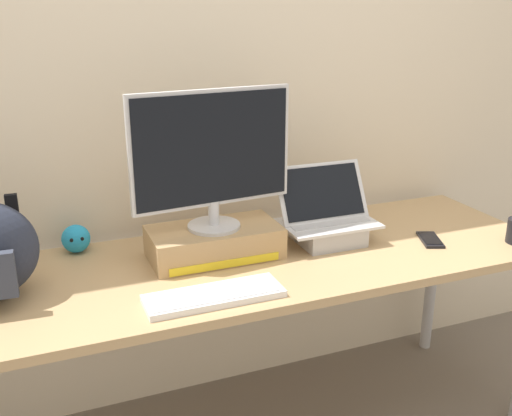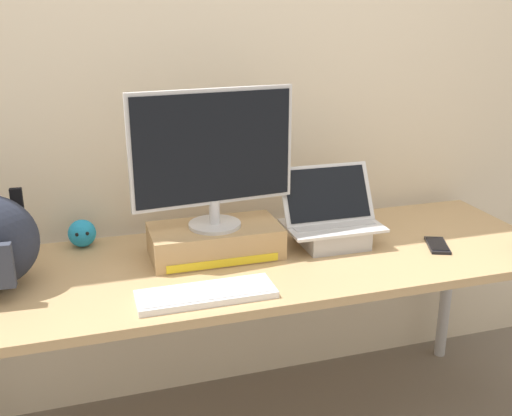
% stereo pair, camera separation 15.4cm
% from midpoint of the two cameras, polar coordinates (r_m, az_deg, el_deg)
% --- Properties ---
extents(back_wall, '(7.00, 0.10, 2.60)m').
position_cam_midpoint_polar(back_wall, '(2.28, -6.24, 12.54)').
color(back_wall, beige).
rests_on(back_wall, ground).
extents(desk, '(2.09, 0.69, 0.74)m').
position_cam_midpoint_polar(desk, '(2.04, -2.17, -6.58)').
color(desk, tan).
rests_on(desk, ground).
extents(toner_box_yellow, '(0.44, 0.23, 0.10)m').
position_cam_midpoint_polar(toner_box_yellow, '(2.02, -6.19, -3.30)').
color(toner_box_yellow, tan).
rests_on(toner_box_yellow, desk).
extents(desktop_monitor, '(0.55, 0.18, 0.46)m').
position_cam_midpoint_polar(desktop_monitor, '(1.93, -6.49, 4.95)').
color(desktop_monitor, silver).
rests_on(desktop_monitor, toner_box_yellow).
extents(open_laptop, '(0.34, 0.22, 0.27)m').
position_cam_midpoint_polar(open_laptop, '(2.14, 4.81, -1.71)').
color(open_laptop, '#ADADB2').
rests_on(open_laptop, desk).
extents(external_keyboard, '(0.41, 0.14, 0.02)m').
position_cam_midpoint_polar(external_keyboard, '(1.76, -6.58, -8.39)').
color(external_keyboard, white).
rests_on(external_keyboard, desk).
extents(cell_phone, '(0.12, 0.16, 0.01)m').
position_cam_midpoint_polar(cell_phone, '(2.23, 14.50, -2.99)').
color(cell_phone, black).
rests_on(cell_phone, desk).
extents(plush_toy, '(0.10, 0.10, 0.10)m').
position_cam_midpoint_polar(plush_toy, '(2.16, -18.86, -2.83)').
color(plush_toy, '#2393CC').
rests_on(plush_toy, desk).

